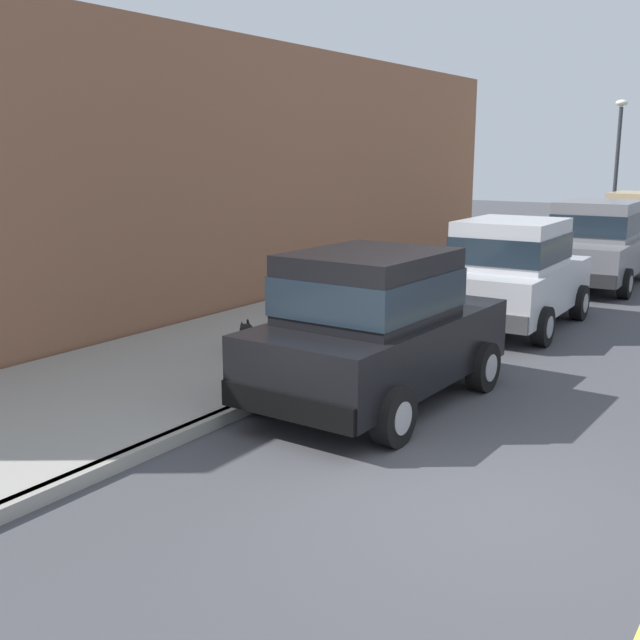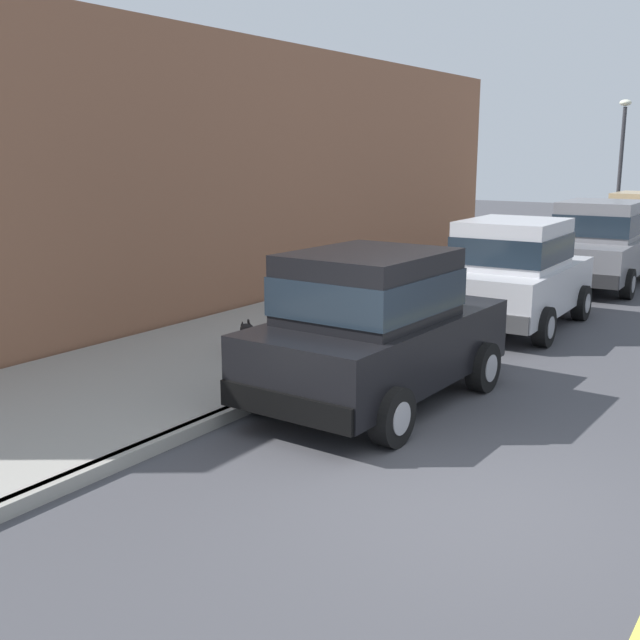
% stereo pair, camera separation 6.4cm
% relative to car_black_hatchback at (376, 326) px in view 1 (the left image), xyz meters
% --- Properties ---
extents(ground_plane, '(80.00, 80.00, 0.00)m').
position_rel_car_black_hatchback_xyz_m(ground_plane, '(2.11, -1.86, -0.98)').
color(ground_plane, '#424247').
extents(curb, '(0.16, 64.00, 0.14)m').
position_rel_car_black_hatchback_xyz_m(curb, '(-1.09, -1.86, -0.91)').
color(curb, gray).
rests_on(curb, ground).
extents(sidewalk, '(3.60, 64.00, 0.14)m').
position_rel_car_black_hatchback_xyz_m(sidewalk, '(-2.89, -1.86, -0.91)').
color(sidewalk, '#99968E').
rests_on(sidewalk, ground).
extents(car_black_hatchback, '(2.02, 3.84, 1.88)m').
position_rel_car_black_hatchback_xyz_m(car_black_hatchback, '(0.00, 0.00, 0.00)').
color(car_black_hatchback, black).
rests_on(car_black_hatchback, ground).
extents(car_silver_hatchback, '(2.03, 3.84, 1.88)m').
position_rel_car_black_hatchback_xyz_m(car_silver_hatchback, '(-0.09, 4.94, 0.00)').
color(car_silver_hatchback, '#BCBCC1').
rests_on(car_silver_hatchback, ground).
extents(car_grey_sedan, '(2.16, 4.66, 1.92)m').
position_rel_car_black_hatchback_xyz_m(car_grey_sedan, '(0.01, 10.12, 0.01)').
color(car_grey_sedan, slate).
rests_on(car_grey_sedan, ground).
extents(car_tan_hatchback, '(1.97, 3.81, 1.88)m').
position_rel_car_black_hatchback_xyz_m(car_tan_hatchback, '(-0.11, 15.32, 0.00)').
color(car_tan_hatchback, tan).
rests_on(car_tan_hatchback, ground).
extents(dog_black, '(0.49, 0.65, 0.49)m').
position_rel_car_black_hatchback_xyz_m(dog_black, '(-2.57, 0.72, -0.55)').
color(dog_black, black).
rests_on(dog_black, sidewalk).
extents(street_lamp, '(0.36, 0.36, 4.42)m').
position_rel_car_black_hatchback_xyz_m(street_lamp, '(-1.44, 17.77, 1.93)').
color(street_lamp, '#2D2D33').
rests_on(street_lamp, sidewalk).
extents(building_facade, '(0.50, 20.00, 5.06)m').
position_rel_car_black_hatchback_xyz_m(building_facade, '(-4.99, 4.25, 1.55)').
color(building_facade, '#8C5B42').
rests_on(building_facade, ground).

